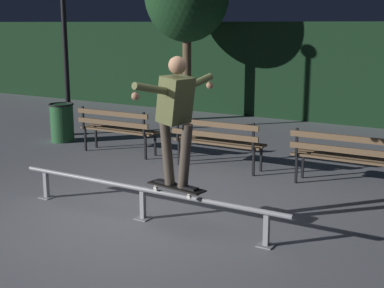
{
  "coord_description": "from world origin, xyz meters",
  "views": [
    {
      "loc": [
        3.84,
        -5.14,
        2.43
      ],
      "look_at": [
        0.25,
        0.94,
        0.85
      ],
      "focal_mm": 50.53,
      "sensor_mm": 36.0,
      "label": 1
    }
  ],
  "objects": [
    {
      "name": "lamp_post_left",
      "position": [
        -4.52,
        3.64,
        2.48
      ],
      "size": [
        0.32,
        0.32,
        3.9
      ],
      "color": "black",
      "rests_on": "ground"
    },
    {
      "name": "trash_can",
      "position": [
        -4.17,
        3.05,
        0.41
      ],
      "size": [
        0.52,
        0.52,
        0.8
      ],
      "color": "#23562D",
      "rests_on": "ground"
    },
    {
      "name": "park_bench_left_center",
      "position": [
        -0.31,
        2.72,
        0.54
      ],
      "size": [
        1.61,
        0.45,
        0.88
      ],
      "color": "black",
      "rests_on": "ground"
    },
    {
      "name": "ground_plane",
      "position": [
        0.0,
        0.0,
        0.0
      ],
      "size": [
        90.0,
        90.0,
        0.0
      ],
      "primitive_type": "plane",
      "color": "slate"
    },
    {
      "name": "hedge_backdrop",
      "position": [
        0.0,
        8.51,
        1.24
      ],
      "size": [
        24.0,
        1.2,
        2.47
      ],
      "primitive_type": "cube",
      "color": "black",
      "rests_on": "ground"
    },
    {
      "name": "skateboard",
      "position": [
        0.5,
        0.14,
        0.5
      ],
      "size": [
        0.8,
        0.31,
        0.09
      ],
      "color": "black",
      "rests_on": "grind_rail"
    },
    {
      "name": "park_bench_right_center",
      "position": [
        1.83,
        2.72,
        0.54
      ],
      "size": [
        1.61,
        0.45,
        0.88
      ],
      "color": "black",
      "rests_on": "ground"
    },
    {
      "name": "grind_rail",
      "position": [
        0.0,
        0.14,
        0.33
      ],
      "size": [
        3.97,
        0.18,
        0.42
      ],
      "color": "gray",
      "rests_on": "ground"
    },
    {
      "name": "skateboarder",
      "position": [
        0.51,
        0.14,
        1.43
      ],
      "size": [
        0.63,
        1.4,
        1.56
      ],
      "color": "black",
      "rests_on": "skateboard"
    },
    {
      "name": "park_bench_leftmost",
      "position": [
        -2.46,
        2.72,
        0.54
      ],
      "size": [
        1.61,
        0.45,
        0.88
      ],
      "color": "black",
      "rests_on": "ground"
    }
  ]
}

